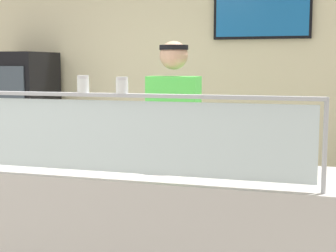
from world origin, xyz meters
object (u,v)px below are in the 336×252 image
at_px(pizza_tray, 165,164).
at_px(parmesan_shaker, 83,85).
at_px(pizza_server, 165,161).
at_px(pepper_flake_shaker, 122,86).
at_px(worker_figure, 174,142).
at_px(drink_fridge, 20,136).

xyz_separation_m(pizza_tray, parmesan_shaker, (-0.35, -0.41, 0.51)).
relative_size(pizza_server, pepper_flake_shaker, 3.09).
xyz_separation_m(worker_figure, drink_fridge, (-1.88, 0.86, -0.15)).
bearing_deg(drink_fridge, parmesan_shaker, -49.07).
relative_size(pizza_tray, drink_fridge, 0.30).
bearing_deg(pizza_server, pizza_tray, 117.32).
relative_size(pizza_tray, parmesan_shaker, 5.31).
distance_m(pizza_tray, pepper_flake_shaker, 0.66).
bearing_deg(pizza_server, drink_fridge, 149.66).
bearing_deg(pizza_tray, worker_figure, 100.23).
distance_m(pizza_server, worker_figure, 0.66).
bearing_deg(pizza_tray, parmesan_shaker, -131.09).
bearing_deg(pizza_tray, pizza_server, -69.24).
xyz_separation_m(parmesan_shaker, drink_fridge, (-1.64, 1.89, -0.62)).
height_order(pizza_tray, worker_figure, worker_figure).
height_order(parmesan_shaker, drink_fridge, drink_fridge).
distance_m(pizza_server, drink_fridge, 2.51).
xyz_separation_m(pizza_tray, pizza_server, (0.01, -0.02, 0.02)).
height_order(pepper_flake_shaker, worker_figure, worker_figure).
height_order(parmesan_shaker, pepper_flake_shaker, parmesan_shaker).
distance_m(pizza_tray, worker_figure, 0.64).
xyz_separation_m(pizza_tray, worker_figure, (-0.11, 0.63, 0.04)).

